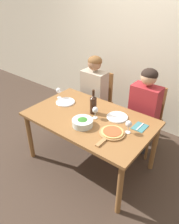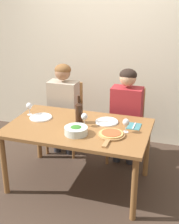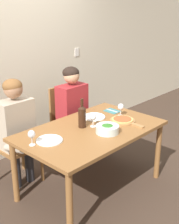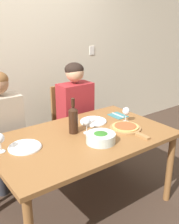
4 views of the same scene
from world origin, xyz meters
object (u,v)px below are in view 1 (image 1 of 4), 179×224
chair_left (98,99)px  wine_glass_left (59,91)px  pizza_on_board (112,133)px  fork_on_napkin (140,127)px  wine_glass_centre (95,110)px  person_man (144,104)px  broccoli_bowl (83,122)px  dinner_plate_left (65,102)px  dinner_plate_right (117,117)px  chair_right (146,116)px  person_woman (94,88)px  wine_bottle (93,104)px  wine_glass_right (129,125)px

chair_left → wine_glass_left: bearing=-107.0°
pizza_on_board → wine_glass_left: (-1.05, 0.26, 0.09)m
wine_glass_left → fork_on_napkin: bearing=2.2°
wine_glass_centre → fork_on_napkin: (0.51, 0.16, -0.10)m
person_man → broccoli_bowl: person_man is taller
chair_left → dinner_plate_left: size_ratio=3.65×
broccoli_bowl → dinner_plate_right: broccoli_bowl is taller
broccoli_bowl → wine_glass_left: bearing=155.2°
person_man → dinner_plate_left: size_ratio=4.76×
broccoli_bowl → fork_on_napkin: 0.65m
chair_right → person_woman: 0.88m
chair_right → pizza_on_board: bearing=-89.5°
chair_right → person_man: size_ratio=0.77×
wine_glass_left → fork_on_napkin: wine_glass_left is taller
chair_left → wine_glass_centre: size_ratio=6.23×
dinner_plate_right → wine_glass_centre: size_ratio=1.71×
wine_bottle → dinner_plate_left: wine_bottle is taller
person_woman → wine_glass_centre: (0.52, -0.65, 0.09)m
dinner_plate_right → wine_glass_centre: bearing=-139.9°
person_man → wine_bottle: 0.72m
chair_right → wine_bottle: wine_bottle is taller
chair_right → fork_on_napkin: 0.67m
chair_left → wine_glass_right: (0.97, -0.78, 0.32)m
person_man → chair_left: bearing=172.4°
wine_glass_centre → wine_bottle: bearing=139.1°
wine_glass_centre → fork_on_napkin: bearing=17.0°
broccoli_bowl → wine_glass_centre: size_ratio=1.59×
wine_glass_right → broccoli_bowl: bearing=-157.2°
person_woman → dinner_plate_left: bearing=-93.1°
wine_bottle → fork_on_napkin: bearing=7.6°
pizza_on_board → wine_glass_right: wine_glass_right is taller
dinner_plate_right → person_woman: bearing=146.6°
dinner_plate_left → person_woman: bearing=86.9°
chair_left → pizza_on_board: bearing=-46.9°
dinner_plate_left → fork_on_napkin: dinner_plate_left is taller
dinner_plate_left → wine_glass_centre: wine_glass_centre is taller
person_woman → dinner_plate_right: size_ratio=4.76×
wine_glass_left → chair_right: bearing=32.0°
chair_right → fork_on_napkin: (0.19, -0.61, 0.22)m
dinner_plate_right → wine_glass_right: 0.33m
dinner_plate_left → wine_glass_left: 0.20m
broccoli_bowl → dinner_plate_right: 0.45m
person_woman → wine_glass_centre: person_woman is taller
wine_bottle → fork_on_napkin: 0.62m
wine_bottle → pizza_on_board: 0.49m
wine_glass_right → dinner_plate_left: bearing=175.6°
person_woman → wine_glass_right: bearing=-34.3°
dinner_plate_right → fork_on_napkin: 0.31m
chair_left → person_man: (0.84, -0.11, 0.23)m
wine_bottle → dinner_plate_left: 0.48m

